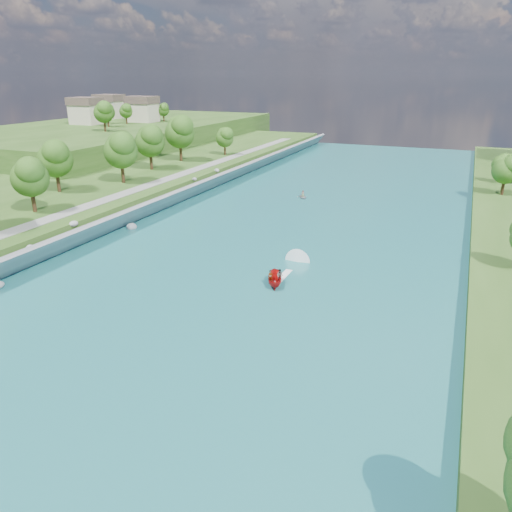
% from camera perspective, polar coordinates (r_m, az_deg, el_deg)
% --- Properties ---
extents(ground, '(260.00, 260.00, 0.00)m').
position_cam_1_polar(ground, '(56.85, -6.11, -5.51)').
color(ground, '#2D5119').
rests_on(ground, ground).
extents(river_water, '(55.00, 240.00, 0.10)m').
position_cam_1_polar(river_water, '(73.59, 1.35, 0.73)').
color(river_water, '#1B6567').
rests_on(river_water, ground).
extents(berm_west, '(45.00, 240.00, 3.50)m').
position_cam_1_polar(berm_west, '(101.81, -25.95, 5.19)').
color(berm_west, '#2D5119').
rests_on(berm_west, ground).
extents(ridge_west, '(60.00, 120.00, 9.00)m').
position_cam_1_polar(ridge_west, '(177.53, -15.16, 12.99)').
color(ridge_west, '#2D5119').
rests_on(ridge_west, ground).
extents(riprap_bank, '(4.31, 236.00, 4.39)m').
position_cam_1_polar(riprap_bank, '(84.51, -15.54, 3.79)').
color(riprap_bank, slate).
rests_on(riprap_bank, ground).
extents(riverside_path, '(3.00, 200.00, 0.10)m').
position_cam_1_polar(riverside_path, '(89.20, -18.54, 5.50)').
color(riverside_path, gray).
rests_on(riverside_path, berm_west).
extents(ridge_houses, '(29.50, 29.50, 8.40)m').
position_cam_1_polar(ridge_houses, '(184.48, -16.03, 15.92)').
color(ridge_houses, beige).
rests_on(ridge_houses, ridge_west).
extents(trees_ridge, '(13.61, 39.38, 9.84)m').
position_cam_1_polar(trees_ridge, '(163.36, -15.34, 15.53)').
color(trees_ridge, '#2E5416').
rests_on(trees_ridge, ridge_west).
extents(motorboat, '(3.60, 19.06, 2.03)m').
position_cam_1_polar(motorboat, '(62.22, 2.62, -2.27)').
color(motorboat, '#A90E0D').
rests_on(motorboat, river_water).
extents(raft, '(3.30, 3.58, 1.56)m').
position_cam_1_polar(raft, '(104.97, 5.36, 6.81)').
color(raft, '#989CA1').
rests_on(raft, river_water).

